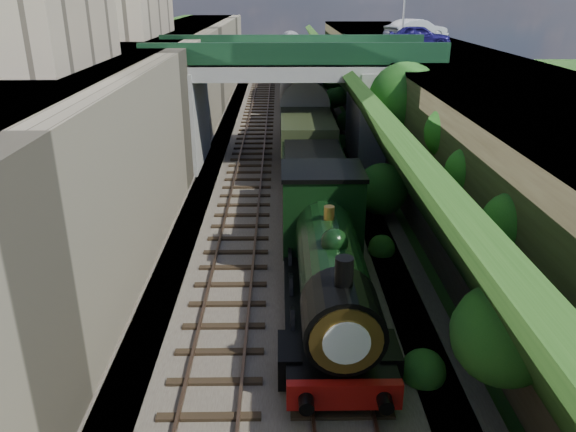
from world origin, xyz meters
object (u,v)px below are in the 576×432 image
object	(u,v)px
road_bridge	(300,96)
tree	(406,102)
car_blue	(419,36)
tender	(314,192)
car_silver	(416,30)
locomotive	(328,263)

from	to	relation	value
road_bridge	tree	world-z (taller)	road_bridge
tree	car_blue	bearing A→B (deg)	74.74
road_bridge	tree	size ratio (longest dim) A/B	2.42
road_bridge	car_blue	size ratio (longest dim) A/B	3.93
road_bridge	tender	size ratio (longest dim) A/B	2.67
tree	car_silver	distance (m)	16.53
locomotive	tender	distance (m)	7.37
road_bridge	car_blue	distance (m)	10.47
road_bridge	car_blue	world-z (taller)	car_blue
tender	car_blue	bearing A→B (deg)	63.78
car_blue	car_silver	xyz separation A→B (m)	(0.82, 4.53, 0.09)
car_blue	tender	xyz separation A→B (m)	(-7.81, -15.85, -5.33)
car_silver	tender	world-z (taller)	car_silver
tree	locomotive	xyz separation A→B (m)	(-4.71, -11.88, -2.75)
car_blue	locomotive	world-z (taller)	car_blue
road_bridge	locomotive	xyz separation A→B (m)	(0.26, -17.18, -2.18)
road_bridge	car_blue	xyz separation A→B (m)	(8.06, 6.04, 2.87)
tender	car_silver	bearing A→B (deg)	67.06
tree	tender	size ratio (longest dim) A/B	1.10
tree	car_silver	world-z (taller)	car_silver
road_bridge	tree	distance (m)	7.29
road_bridge	car_silver	world-z (taller)	car_silver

